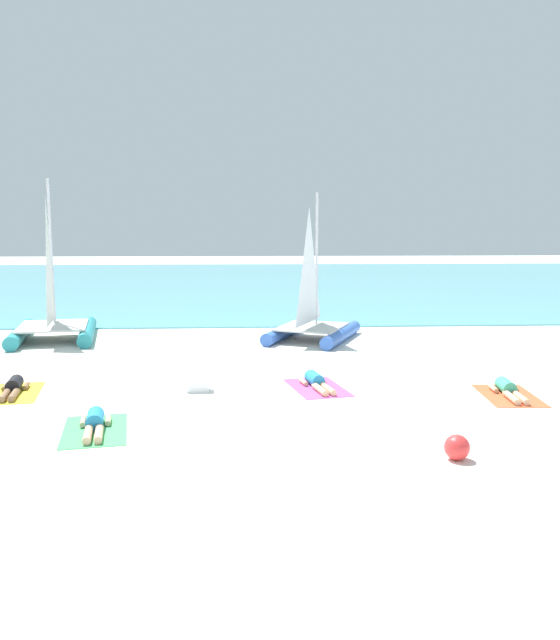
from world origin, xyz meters
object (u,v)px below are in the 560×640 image
sailboat_teal (53,317)px  sunbather_center_right (316,381)px  sunbather_leftmost (13,387)px  towel_center_right (317,388)px  towel_leftmost (13,393)px  towel_center_left (95,430)px  towel_rightmost (509,395)px  beach_ball (457,447)px  sunbather_center_left (95,422)px  sunbather_rightmost (508,389)px  cooler_box (198,383)px  sailboat_blue (312,318)px

sailboat_teal → sunbather_center_right: sailboat_teal is taller
sunbather_leftmost → towel_center_right: bearing=-9.3°
towel_leftmost → towel_center_left: same height
sailboat_teal → towel_center_left: 10.08m
towel_rightmost → beach_ball: beach_ball is taller
sunbather_leftmost → towel_rightmost: 10.71m
towel_center_left → sunbather_center_left: bearing=100.2°
sailboat_teal → towel_rightmost: (11.76, -7.47, -0.76)m
towel_center_left → beach_ball: size_ratio=4.76×
sunbather_center_left → sunbather_rightmost: size_ratio=1.00×
sunbather_leftmost → sunbather_center_left: (2.37, -2.70, 0.00)m
sunbather_leftmost → beach_ball: size_ratio=3.92×
sunbather_center_left → cooler_box: bearing=48.2°
sailboat_teal → sunbather_center_right: (7.73, -6.51, -0.63)m
sunbather_center_left → cooler_box: size_ratio=3.13×
sunbather_center_right → sailboat_teal: bearing=127.9°
towel_leftmost → sunbather_leftmost: 0.14m
cooler_box → sunbather_leftmost: bearing=179.3°
sunbather_center_left → beach_ball: 6.23m
towel_center_left → beach_ball: beach_ball is taller
sunbather_center_right → beach_ball: bearing=-82.3°
towel_leftmost → sunbather_center_left: size_ratio=1.21×
towel_center_right → cooler_box: bearing=-177.0°
sunbather_leftmost → cooler_box: cooler_box is taller
sailboat_teal → beach_ball: size_ratio=12.80×
sailboat_blue → sunbather_rightmost: (3.52, -7.04, -0.57)m
sailboat_teal → beach_ball: 14.63m
towel_center_right → cooler_box: (-2.65, -0.14, 0.17)m
towel_rightmost → towel_leftmost: bearing=176.0°
towel_center_left → towel_center_right: bearing=33.7°
beach_ball → towel_center_left: bearing=163.6°
sailboat_blue → sunbather_leftmost: 9.56m
sailboat_teal → sunbather_center_left: sailboat_teal is taller
sailboat_teal → beach_ball: bearing=-61.0°
sunbather_center_left → beach_ball: (5.96, -1.82, 0.07)m
towel_center_left → sunbather_center_left: 0.14m
sunbather_leftmost → sunbather_rightmost: (10.69, -0.74, 0.00)m
sunbather_leftmost → beach_ball: bearing=-38.6°
towel_leftmost → towel_rightmost: (10.67, -0.74, 0.00)m
towel_leftmost → towel_center_right: same height
sunbather_center_left → towel_center_right: size_ratio=0.82×
towel_center_right → beach_ball: (1.67, -4.61, 0.19)m
sunbather_leftmost → sunbather_rightmost: bearing=-14.1°
sunbather_center_left → sunbather_center_right: 5.14m
beach_ball → sailboat_teal: bearing=130.1°
sunbather_leftmost → towel_center_left: 3.66m
sunbather_center_right → sunbather_rightmost: bearing=-24.5°
sailboat_teal → towel_center_right: (7.74, -6.57, -0.76)m
sailboat_teal → cooler_box: sailboat_teal is taller
sailboat_blue → towel_leftmost: 9.60m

